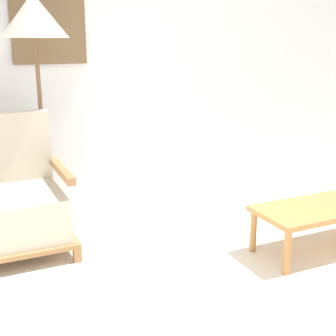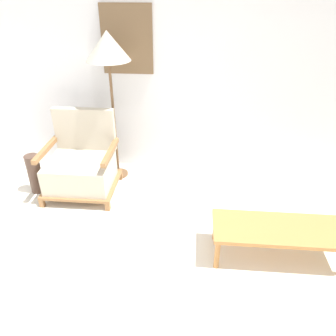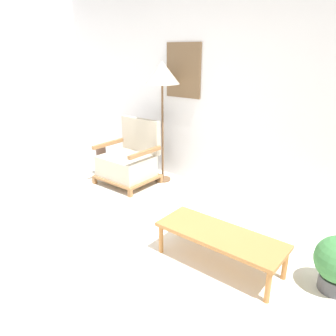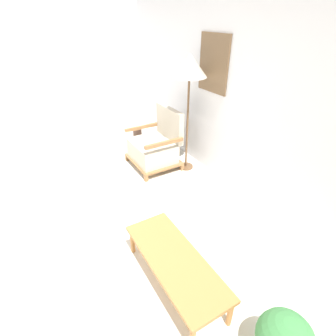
# 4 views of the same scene
# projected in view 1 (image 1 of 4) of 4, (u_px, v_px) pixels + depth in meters

# --- Properties ---
(wall_back) EXTENTS (8.00, 0.09, 2.70)m
(wall_back) POSITION_uv_depth(u_px,v_px,m) (113.00, 42.00, 3.79)
(wall_back) COLOR silver
(wall_back) RESTS_ON ground_plane
(armchair) EXTENTS (0.77, 0.67, 0.90)m
(armchair) POSITION_uv_depth(u_px,v_px,m) (8.00, 206.00, 3.07)
(armchair) COLOR olive
(armchair) RESTS_ON ground_plane
(floor_lamp) EXTENTS (0.47, 0.47, 1.68)m
(floor_lamp) POSITION_uv_depth(u_px,v_px,m) (34.00, 22.00, 3.21)
(floor_lamp) COLOR brown
(floor_lamp) RESTS_ON ground_plane
(coffee_table) EXTENTS (1.13, 0.43, 0.32)m
(coffee_table) POSITION_uv_depth(u_px,v_px,m) (335.00, 208.00, 3.13)
(coffee_table) COLOR #B2753D
(coffee_table) RESTS_ON ground_plane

